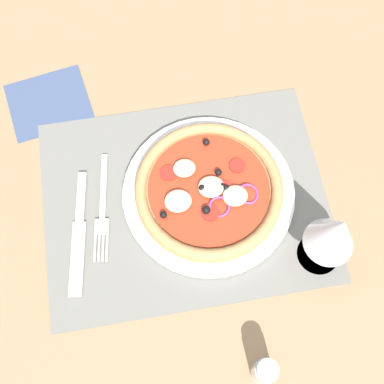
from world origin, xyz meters
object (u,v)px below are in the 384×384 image
object	(u,v)px
pepper_shaker	(265,371)
plate	(209,196)
napkin	(49,102)
wine_glass	(335,234)
pizza	(209,191)
knife	(79,233)
fork	(103,212)

from	to	relation	value
pepper_shaker	plate	bearing A→B (deg)	-84.66
plate	napkin	size ratio (longest dim) A/B	2.01
wine_glass	napkin	xyz separation A→B (cm)	(38.76, -34.01, -10.16)
pizza	knife	world-z (taller)	pizza
knife	wine_glass	bearing A→B (deg)	83.54
knife	pepper_shaker	size ratio (longest dim) A/B	2.99
plate	pepper_shaker	xyz separation A→B (cm)	(-2.53, 27.03, 2.20)
pizza	napkin	size ratio (longest dim) A/B	1.71
pepper_shaker	fork	bearing A→B (deg)	-54.50
plate	knife	size ratio (longest dim) A/B	1.35
pizza	pepper_shaker	xyz separation A→B (cm)	(-2.55, 27.03, 0.44)
plate	napkin	xyz separation A→B (cm)	(24.08, -22.14, -0.88)
fork	napkin	world-z (taller)	fork
wine_glass	pepper_shaker	xyz separation A→B (cm)	(12.15, 15.16, -7.09)
pizza	napkin	world-z (taller)	pizza
fork	wine_glass	world-z (taller)	wine_glass
pizza	fork	distance (cm)	17.01
plate	pepper_shaker	size ratio (longest dim) A/B	4.04
fork	napkin	distance (cm)	23.09
napkin	fork	bearing A→B (deg)	108.13
pizza	napkin	xyz separation A→B (cm)	(24.05, -22.14, -2.63)
plate	knife	distance (cm)	20.97
plate	fork	distance (cm)	16.90
fork	napkin	xyz separation A→B (cm)	(7.18, -21.94, -0.44)
pizza	pepper_shaker	world-z (taller)	pepper_shaker
plate	pizza	xyz separation A→B (cm)	(0.02, 0.00, 1.76)
wine_glass	pepper_shaker	distance (cm)	20.68
knife	wine_glass	world-z (taller)	wine_glass
fork	napkin	bearing A→B (deg)	-153.98
fork	knife	distance (cm)	4.82
fork	pepper_shaker	bearing A→B (deg)	43.39
napkin	pepper_shaker	xyz separation A→B (cm)	(-26.60, 49.17, 3.07)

